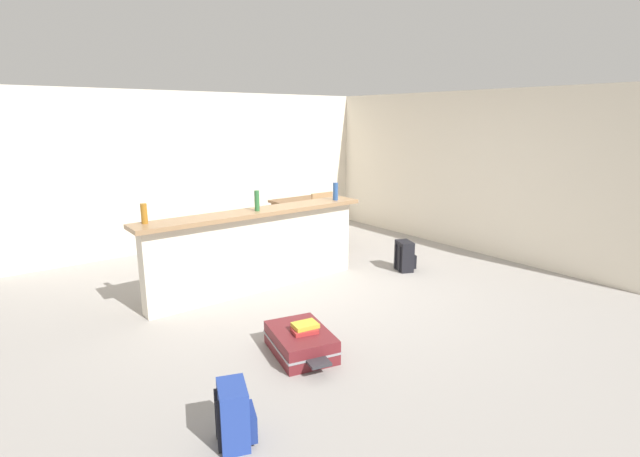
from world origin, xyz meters
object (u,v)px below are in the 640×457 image
object	(u,v)px
bottle_blue	(335,191)
backpack_blue	(235,416)
backpack_black	(405,256)
dining_chair_near_partition	(326,219)
bottle_amber	(144,213)
book_stack	(305,328)
suitcase_flat_maroon	(301,342)
dining_table	(308,205)
bottle_green	(257,201)

from	to	relation	value
bottle_blue	backpack_blue	world-z (taller)	bottle_blue
bottle_blue	backpack_black	bearing A→B (deg)	-35.05
bottle_blue	dining_chair_near_partition	xyz separation A→B (m)	(0.55, 0.90, -0.61)
dining_chair_near_partition	backpack_black	bearing A→B (deg)	-80.15
bottle_amber	book_stack	bearing A→B (deg)	-66.15
suitcase_flat_maroon	book_stack	bearing A→B (deg)	-54.55
bottle_amber	dining_chair_near_partition	distance (m)	3.19
bottle_blue	backpack_black	size ratio (longest dim) A/B	0.57
backpack_blue	backpack_black	bearing A→B (deg)	26.22
bottle_blue	dining_table	distance (m)	1.68
bottle_amber	bottle_blue	xyz separation A→B (m)	(2.49, -0.14, 0.01)
bottle_green	suitcase_flat_maroon	size ratio (longest dim) A/B	0.28
dining_chair_near_partition	suitcase_flat_maroon	xyz separation A→B (m)	(-2.28, -2.50, -0.41)
bottle_blue	suitcase_flat_maroon	size ratio (longest dim) A/B	0.27
bottle_amber	suitcase_flat_maroon	xyz separation A→B (m)	(0.76, -1.74, -1.01)
backpack_blue	book_stack	world-z (taller)	backpack_blue
backpack_black	book_stack	bearing A→B (deg)	-156.78
backpack_blue	book_stack	size ratio (longest dim) A/B	1.53
bottle_blue	book_stack	bearing A→B (deg)	-136.15
bottle_green	dining_chair_near_partition	xyz separation A→B (m)	(1.76, 0.89, -0.62)
book_stack	bottle_blue	bearing A→B (deg)	43.85
book_stack	bottle_amber	bearing A→B (deg)	113.85
dining_table	suitcase_flat_maroon	xyz separation A→B (m)	(-2.36, -3.08, -0.54)
bottle_amber	bottle_green	world-z (taller)	bottle_green
dining_table	backpack_black	distance (m)	2.09
book_stack	suitcase_flat_maroon	bearing A→B (deg)	125.45
dining_table	bottle_amber	bearing A→B (deg)	-156.82
backpack_blue	backpack_black	xyz separation A→B (m)	(3.57, 1.76, 0.00)
bottle_amber	backpack_blue	world-z (taller)	bottle_amber
suitcase_flat_maroon	backpack_black	xyz separation A→B (m)	(2.53, 1.04, 0.09)
bottle_green	suitcase_flat_maroon	bearing A→B (deg)	-107.87
dining_chair_near_partition	book_stack	xyz separation A→B (m)	(-2.25, -2.53, -0.26)
backpack_black	book_stack	size ratio (longest dim) A/B	1.53
dining_chair_near_partition	backpack_blue	size ratio (longest dim) A/B	2.21
backpack_black	book_stack	distance (m)	2.73
suitcase_flat_maroon	book_stack	xyz separation A→B (m)	(0.02, -0.03, 0.15)
bottle_blue	bottle_green	bearing A→B (deg)	179.83
backpack_blue	book_stack	distance (m)	1.27
dining_table	backpack_blue	distance (m)	5.12
bottle_green	bottle_blue	world-z (taller)	bottle_green
backpack_black	dining_chair_near_partition	bearing A→B (deg)	99.85
suitcase_flat_maroon	dining_chair_near_partition	bearing A→B (deg)	47.68
bottle_green	backpack_blue	distance (m)	2.95
backpack_blue	dining_chair_near_partition	bearing A→B (deg)	44.11
dining_table	book_stack	xyz separation A→B (m)	(-2.34, -3.11, -0.39)
backpack_blue	bottle_blue	bearing A→B (deg)	39.97
bottle_amber	bottle_green	distance (m)	1.29
bottle_amber	backpack_black	xyz separation A→B (m)	(3.29, -0.70, -0.91)
bottle_green	backpack_black	world-z (taller)	bottle_green
backpack_blue	bottle_amber	bearing A→B (deg)	83.53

